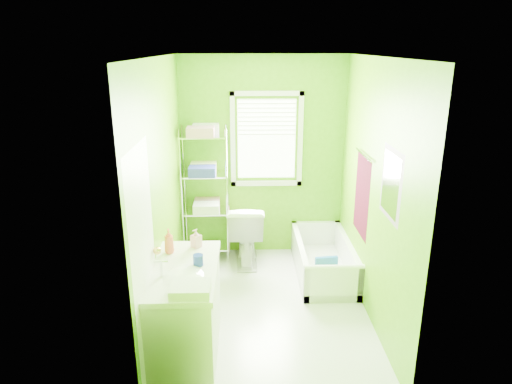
{
  "coord_description": "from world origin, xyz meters",
  "views": [
    {
      "loc": [
        -0.23,
        -4.3,
        2.71
      ],
      "look_at": [
        -0.12,
        0.25,
        1.23
      ],
      "focal_mm": 32.0,
      "sensor_mm": 36.0,
      "label": 1
    }
  ],
  "objects_px": {
    "vanity": "(186,309)",
    "bathtub": "(324,264)",
    "wire_shelf_unit": "(206,179)",
    "toilet": "(246,233)"
  },
  "relations": [
    {
      "from": "bathtub",
      "to": "wire_shelf_unit",
      "type": "height_order",
      "value": "wire_shelf_unit"
    },
    {
      "from": "vanity",
      "to": "wire_shelf_unit",
      "type": "height_order",
      "value": "wire_shelf_unit"
    },
    {
      "from": "bathtub",
      "to": "toilet",
      "type": "distance_m",
      "value": 1.06
    },
    {
      "from": "bathtub",
      "to": "wire_shelf_unit",
      "type": "bearing_deg",
      "value": 159.04
    },
    {
      "from": "vanity",
      "to": "bathtub",
      "type": "bearing_deg",
      "value": 43.84
    },
    {
      "from": "bathtub",
      "to": "vanity",
      "type": "relative_size",
      "value": 1.23
    },
    {
      "from": "toilet",
      "to": "vanity",
      "type": "height_order",
      "value": "vanity"
    },
    {
      "from": "wire_shelf_unit",
      "to": "bathtub",
      "type": "bearing_deg",
      "value": -20.96
    },
    {
      "from": "wire_shelf_unit",
      "to": "toilet",
      "type": "bearing_deg",
      "value": -17.07
    },
    {
      "from": "toilet",
      "to": "wire_shelf_unit",
      "type": "relative_size",
      "value": 0.46
    }
  ]
}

